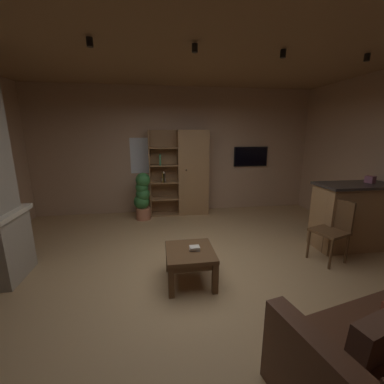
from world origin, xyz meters
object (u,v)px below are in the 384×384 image
at_px(tissue_box, 370,179).
at_px(table_book_0, 195,249).
at_px(wall_mounted_tv, 251,157).
at_px(table_book_1, 195,247).
at_px(dining_chair, 333,226).
at_px(coffee_table, 190,257).
at_px(potted_floor_plant, 142,196).
at_px(kitchen_bar_counter, 359,215).
at_px(bookshelf_cabinet, 189,173).

relative_size(tissue_box, table_book_0, 0.90).
distance_m(tissue_box, wall_mounted_tv, 2.58).
bearing_deg(table_book_1, dining_chair, 6.89).
bearing_deg(tissue_box, table_book_0, -167.76).
xyz_separation_m(coffee_table, dining_chair, (2.16, 0.25, 0.18)).
xyz_separation_m(tissue_box, table_book_1, (-2.98, -0.65, -0.66)).
distance_m(table_book_1, potted_floor_plant, 2.60).
bearing_deg(table_book_1, table_book_0, 119.05).
height_order(table_book_0, potted_floor_plant, potted_floor_plant).
xyz_separation_m(kitchen_bar_counter, wall_mounted_tv, (-0.97, 2.38, 0.76)).
bearing_deg(potted_floor_plant, kitchen_bar_counter, -27.67).
relative_size(table_book_1, wall_mounted_tv, 0.15).
distance_m(kitchen_bar_counter, coffee_table, 2.96).
relative_size(bookshelf_cabinet, tissue_box, 16.10).
relative_size(tissue_box, wall_mounted_tv, 0.14).
distance_m(coffee_table, table_book_0, 0.12).
relative_size(kitchen_bar_counter, dining_chair, 1.61).
xyz_separation_m(kitchen_bar_counter, coffee_table, (-2.90, -0.59, -0.20)).
bearing_deg(coffee_table, table_book_1, -6.86).
relative_size(bookshelf_cabinet, dining_chair, 2.10).
distance_m(table_book_0, dining_chair, 2.12).
xyz_separation_m(coffee_table, potted_floor_plant, (-0.70, 2.48, 0.18)).
height_order(bookshelf_cabinet, kitchen_bar_counter, bookshelf_cabinet).
bearing_deg(coffee_table, tissue_box, 11.91).
relative_size(kitchen_bar_counter, table_book_0, 11.06).
bearing_deg(wall_mounted_tv, tissue_box, -64.49).
height_order(coffee_table, potted_floor_plant, potted_floor_plant).
distance_m(kitchen_bar_counter, table_book_0, 2.91).
xyz_separation_m(bookshelf_cabinet, table_book_1, (-0.31, -2.76, -0.49)).
bearing_deg(bookshelf_cabinet, kitchen_bar_counter, -40.51).
bearing_deg(bookshelf_cabinet, table_book_1, -96.34).
height_order(tissue_box, dining_chair, tissue_box).
bearing_deg(tissue_box, wall_mounted_tv, 115.51).
height_order(kitchen_bar_counter, coffee_table, kitchen_bar_counter).
bearing_deg(table_book_0, table_book_1, -60.95).
bearing_deg(kitchen_bar_counter, bookshelf_cabinet, 139.49).
xyz_separation_m(table_book_1, dining_chair, (2.11, 0.25, 0.06)).
bearing_deg(coffee_table, dining_chair, 6.54).
xyz_separation_m(table_book_1, wall_mounted_tv, (1.87, 2.97, 0.83)).
height_order(kitchen_bar_counter, tissue_box, tissue_box).
xyz_separation_m(tissue_box, potted_floor_plant, (-3.73, 1.84, -0.60)).
bearing_deg(potted_floor_plant, table_book_0, -73.14).
relative_size(tissue_box, coffee_table, 0.19).
xyz_separation_m(bookshelf_cabinet, tissue_box, (2.67, -2.12, 0.17)).
distance_m(table_book_1, dining_chair, 2.12).
distance_m(table_book_0, table_book_1, 0.02).
height_order(table_book_1, potted_floor_plant, potted_floor_plant).
xyz_separation_m(bookshelf_cabinet, wall_mounted_tv, (1.56, 0.21, 0.34)).
bearing_deg(tissue_box, bookshelf_cabinet, 141.61).
distance_m(kitchen_bar_counter, dining_chair, 0.81).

